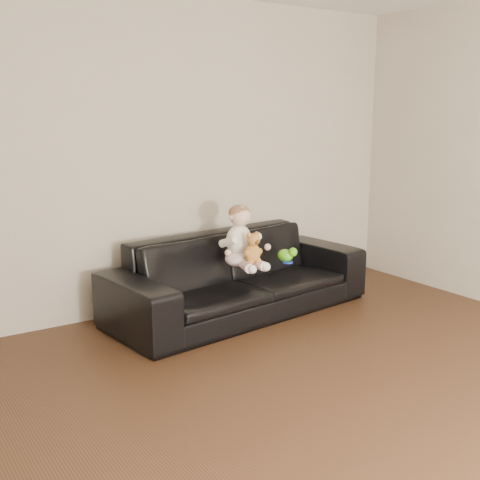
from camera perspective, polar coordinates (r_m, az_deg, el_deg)
floor at (r=3.25m, az=14.85°, el=-19.22°), size 5.50×5.50×0.00m
wall_back at (r=5.04m, az=-8.27°, el=7.84°), size 5.00×0.00×5.00m
sofa at (r=5.02m, az=-0.08°, el=-3.31°), size 2.34×1.15×0.66m
baby at (r=4.81m, az=0.09°, el=-0.00°), size 0.36×0.44×0.50m
teddy_bear at (r=4.70m, az=1.22°, el=-0.81°), size 0.16×0.16×0.25m
toy_green at (r=5.04m, az=4.33°, el=-1.46°), size 0.14×0.16×0.10m
toy_rattle at (r=5.17m, az=4.70°, el=-1.37°), size 0.07×0.07×0.06m
toy_blue_disc at (r=5.00m, az=4.55°, el=-2.11°), size 0.11×0.11×0.01m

